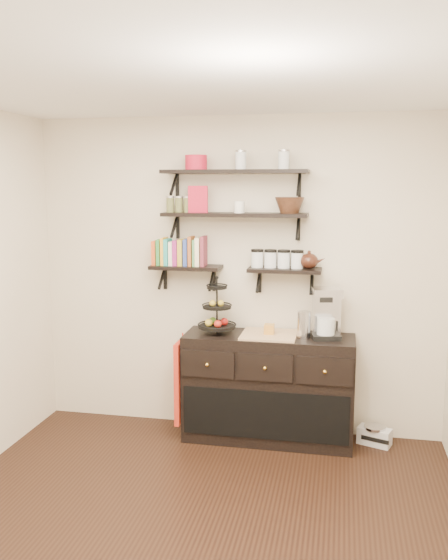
% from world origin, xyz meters
% --- Properties ---
extents(floor, '(3.50, 3.50, 0.00)m').
position_xyz_m(floor, '(0.00, 0.00, 0.00)').
color(floor, black).
rests_on(floor, ground).
extents(ceiling, '(3.50, 3.50, 0.02)m').
position_xyz_m(ceiling, '(0.00, 0.00, 2.70)').
color(ceiling, white).
rests_on(ceiling, back_wall).
extents(back_wall, '(3.50, 0.02, 2.70)m').
position_xyz_m(back_wall, '(0.00, 1.75, 1.35)').
color(back_wall, beige).
rests_on(back_wall, ground).
extents(shelf_top, '(1.20, 0.27, 0.23)m').
position_xyz_m(shelf_top, '(0.00, 1.62, 2.23)').
color(shelf_top, black).
rests_on(shelf_top, back_wall).
extents(shelf_mid, '(1.20, 0.27, 0.23)m').
position_xyz_m(shelf_mid, '(0.00, 1.62, 1.88)').
color(shelf_mid, black).
rests_on(shelf_mid, back_wall).
extents(shelf_low_left, '(0.60, 0.25, 0.23)m').
position_xyz_m(shelf_low_left, '(-0.42, 1.63, 1.43)').
color(shelf_low_left, black).
rests_on(shelf_low_left, back_wall).
extents(shelf_low_right, '(0.60, 0.25, 0.23)m').
position_xyz_m(shelf_low_right, '(0.42, 1.63, 1.43)').
color(shelf_low_right, black).
rests_on(shelf_low_right, back_wall).
extents(cookbooks, '(0.43, 0.15, 0.26)m').
position_xyz_m(cookbooks, '(-0.47, 1.63, 1.57)').
color(cookbooks, '#D24F1D').
rests_on(cookbooks, shelf_low_left).
extents(glass_canisters, '(0.43, 0.10, 0.13)m').
position_xyz_m(glass_canisters, '(0.36, 1.63, 1.51)').
color(glass_canisters, silver).
rests_on(glass_canisters, shelf_low_right).
extents(sideboard, '(1.40, 0.50, 0.92)m').
position_xyz_m(sideboard, '(0.31, 1.51, 0.45)').
color(sideboard, black).
rests_on(sideboard, floor).
extents(fruit_stand, '(0.31, 0.31, 0.46)m').
position_xyz_m(fruit_stand, '(-0.13, 1.52, 1.06)').
color(fruit_stand, black).
rests_on(fruit_stand, sideboard).
extents(candle, '(0.08, 0.08, 0.08)m').
position_xyz_m(candle, '(0.31, 1.51, 0.96)').
color(candle, '#BC7D2B').
rests_on(candle, sideboard).
extents(coffee_maker, '(0.26, 0.26, 0.41)m').
position_xyz_m(coffee_maker, '(0.77, 1.54, 1.10)').
color(coffee_maker, black).
rests_on(coffee_maker, sideboard).
extents(thermal_carafe, '(0.11, 0.11, 0.22)m').
position_xyz_m(thermal_carafe, '(0.59, 1.49, 1.01)').
color(thermal_carafe, silver).
rests_on(thermal_carafe, sideboard).
extents(apron, '(0.04, 0.30, 0.69)m').
position_xyz_m(apron, '(-0.42, 1.41, 0.50)').
color(apron, red).
rests_on(apron, sideboard).
extents(radio, '(0.29, 0.23, 0.16)m').
position_xyz_m(radio, '(1.19, 1.58, 0.08)').
color(radio, silver).
rests_on(radio, floor).
extents(recipe_box, '(0.17, 0.08, 0.22)m').
position_xyz_m(recipe_box, '(-0.31, 1.61, 2.01)').
color(recipe_box, red).
rests_on(recipe_box, shelf_mid).
extents(walnut_bowl, '(0.24, 0.24, 0.13)m').
position_xyz_m(walnut_bowl, '(0.45, 1.61, 1.96)').
color(walnut_bowl, black).
rests_on(walnut_bowl, shelf_mid).
extents(ramekins, '(0.09, 0.09, 0.10)m').
position_xyz_m(ramekins, '(0.04, 1.61, 1.95)').
color(ramekins, white).
rests_on(ramekins, shelf_mid).
extents(teapot, '(0.23, 0.19, 0.15)m').
position_xyz_m(teapot, '(0.62, 1.63, 1.53)').
color(teapot, '#351810').
rests_on(teapot, shelf_low_right).
extents(red_pot, '(0.18, 0.18, 0.12)m').
position_xyz_m(red_pot, '(-0.32, 1.61, 2.31)').
color(red_pot, red).
rests_on(red_pot, shelf_top).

